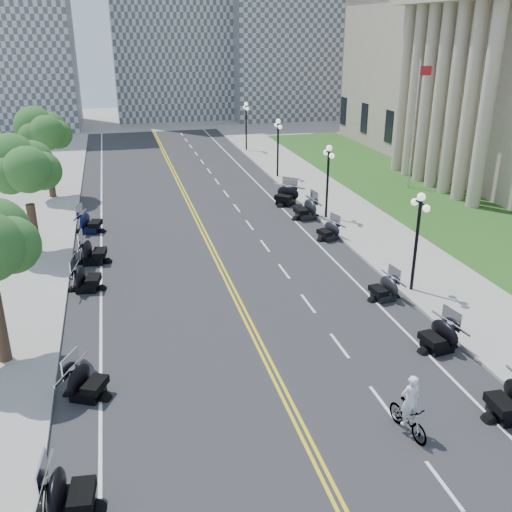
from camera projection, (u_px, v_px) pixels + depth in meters
ground at (265, 356)px, 22.86m from camera, size 160.00×160.00×0.00m
road at (219, 263)px, 31.87m from camera, size 16.00×90.00×0.01m
centerline_yellow_a at (217, 263)px, 31.84m from camera, size 0.12×90.00×0.00m
centerline_yellow_b at (221, 263)px, 31.89m from camera, size 0.12×90.00×0.00m
edge_line_north at (327, 253)px, 33.31m from camera, size 0.12×90.00×0.00m
edge_line_south at (101, 274)px, 30.42m from camera, size 0.12×90.00×0.00m
lane_dash_4 at (444, 485)px, 16.38m from camera, size 0.12×2.00×0.00m
lane_dash_5 at (382, 403)px, 19.98m from camera, size 0.12×2.00×0.00m
lane_dash_6 at (340, 345)px, 23.58m from camera, size 0.12×2.00×0.00m
lane_dash_7 at (308, 303)px, 27.18m from camera, size 0.12×2.00×0.00m
lane_dash_8 at (284, 271)px, 30.79m from camera, size 0.12×2.00×0.00m
lane_dash_9 at (265, 246)px, 34.39m from camera, size 0.12×2.00×0.00m
lane_dash_10 at (250, 225)px, 37.99m from camera, size 0.12×2.00×0.00m
lane_dash_11 at (237, 208)px, 41.59m from camera, size 0.12×2.00×0.00m
lane_dash_12 at (226, 194)px, 45.19m from camera, size 0.12×2.00×0.00m
lane_dash_13 at (217, 181)px, 48.79m from camera, size 0.12×2.00×0.00m
lane_dash_14 at (209, 171)px, 52.39m from camera, size 0.12×2.00×0.00m
lane_dash_15 at (202, 162)px, 55.99m from camera, size 0.12×2.00×0.00m
lane_dash_16 at (196, 154)px, 59.59m from camera, size 0.12×2.00×0.00m
lane_dash_17 at (191, 146)px, 63.20m from camera, size 0.12×2.00×0.00m
lane_dash_18 at (186, 140)px, 66.80m from camera, size 0.12×2.00×0.00m
lane_dash_19 at (182, 134)px, 70.40m from camera, size 0.12×2.00×0.00m
sidewalk_north at (391, 246)px, 34.21m from camera, size 5.00×90.00×0.15m
sidewalk_south at (19, 281)px, 29.47m from camera, size 5.00×90.00×0.15m
lawn at (427, 202)px, 43.00m from camera, size 9.00×60.00×0.10m
distant_block_b at (168, 7)px, 79.41m from camera, size 16.00×12.00×30.00m
distant_block_c at (297, 37)px, 82.26m from camera, size 20.00×14.00×22.00m
street_lamp_2 at (416, 243)px, 27.44m from camera, size 0.50×1.20×4.90m
street_lamp_3 at (327, 182)px, 38.24m from camera, size 0.50×1.20×4.90m
street_lamp_4 at (278, 148)px, 49.05m from camera, size 0.50×1.20×4.90m
street_lamp_5 at (246, 127)px, 59.85m from camera, size 0.50×1.20×4.90m
flagpole at (414, 127)px, 44.88m from camera, size 1.10×0.20×10.00m
tree_3 at (25, 174)px, 31.44m from camera, size 4.80×4.80×9.20m
tree_4 at (45, 136)px, 42.25m from camera, size 4.80×4.80×9.20m
motorcycle_n_4 at (511, 399)px, 18.96m from camera, size 2.20×2.20×1.48m
motorcycle_n_5 at (439, 335)px, 23.05m from camera, size 2.25×2.25×1.39m
motorcycle_n_6 at (384, 287)px, 27.39m from camera, size 2.04×2.04×1.29m
motorcycle_n_8 at (328, 230)px, 35.22m from camera, size 2.25×2.25×1.26m
motorcycle_n_9 at (306, 208)px, 38.99m from camera, size 2.40×2.40×1.54m
motorcycle_n_10 at (286, 194)px, 42.15m from camera, size 3.17×3.17×1.57m
motorcycle_s_4 at (69, 492)px, 15.20m from camera, size 2.27×2.27×1.45m
motorcycle_s_5 at (87, 380)px, 20.08m from camera, size 2.60×2.60×1.36m
motorcycle_s_7 at (86, 277)px, 28.34m from camera, size 2.35×2.35×1.43m
motorcycle_s_8 at (93, 250)px, 31.62m from camera, size 2.41×2.41×1.50m
motorcycle_s_9 at (90, 221)px, 36.41m from camera, size 2.60×2.60×1.48m
bicycle at (408, 418)px, 18.30m from camera, size 0.85×1.96×1.14m
cyclist_rider at (413, 379)px, 17.74m from camera, size 0.67×0.44×1.83m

